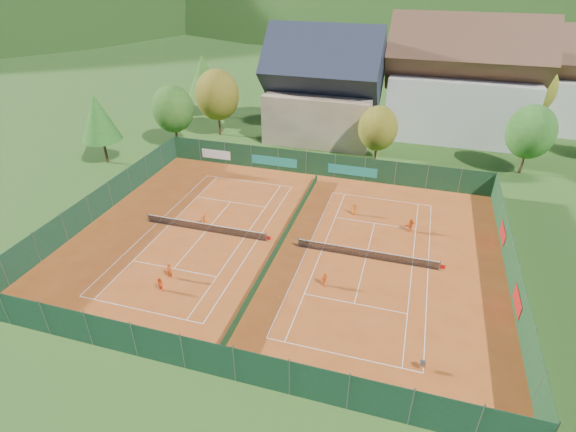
# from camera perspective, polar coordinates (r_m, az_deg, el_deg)

# --- Properties ---
(ground) EXTENTS (600.00, 600.00, 0.00)m
(ground) POSITION_cam_1_polar(r_m,az_deg,el_deg) (42.92, -0.76, -3.62)
(ground) COLOR #274E18
(ground) RESTS_ON ground
(clay_pad) EXTENTS (40.00, 32.00, 0.01)m
(clay_pad) POSITION_cam_1_polar(r_m,az_deg,el_deg) (42.91, -0.76, -3.60)
(clay_pad) COLOR #A54618
(clay_pad) RESTS_ON ground
(court_markings_left) EXTENTS (11.03, 23.83, 0.00)m
(court_markings_left) POSITION_cam_1_polar(r_m,az_deg,el_deg) (45.56, -10.42, -1.92)
(court_markings_left) COLOR white
(court_markings_left) RESTS_ON ground
(court_markings_right) EXTENTS (11.03, 23.83, 0.00)m
(court_markings_right) POSITION_cam_1_polar(r_m,az_deg,el_deg) (41.64, 9.85, -5.29)
(court_markings_right) COLOR white
(court_markings_right) RESTS_ON ground
(tennis_net_left) EXTENTS (13.30, 0.10, 1.02)m
(tennis_net_left) POSITION_cam_1_polar(r_m,az_deg,el_deg) (45.24, -10.30, -1.42)
(tennis_net_left) COLOR #59595B
(tennis_net_left) RESTS_ON ground
(tennis_net_right) EXTENTS (13.30, 0.10, 1.02)m
(tennis_net_right) POSITION_cam_1_polar(r_m,az_deg,el_deg) (41.34, 10.13, -4.77)
(tennis_net_right) COLOR #59595B
(tennis_net_right) RESTS_ON ground
(court_divider) EXTENTS (0.03, 28.80, 1.00)m
(court_divider) POSITION_cam_1_polar(r_m,az_deg,el_deg) (42.63, -0.77, -3.04)
(court_divider) COLOR #13341A
(court_divider) RESTS_ON ground
(fence_north) EXTENTS (40.00, 0.10, 3.00)m
(fence_north) POSITION_cam_1_polar(r_m,az_deg,el_deg) (55.89, 3.68, 6.57)
(fence_north) COLOR #14381F
(fence_north) RESTS_ON ground
(fence_south) EXTENTS (40.00, 0.04, 3.00)m
(fence_south) POSITION_cam_1_polar(r_m,az_deg,el_deg) (30.69, -10.11, -17.37)
(fence_south) COLOR #12331F
(fence_south) RESTS_ON ground
(fence_west) EXTENTS (0.04, 32.00, 3.00)m
(fence_west) POSITION_cam_1_polar(r_m,az_deg,el_deg) (50.99, -22.79, 1.67)
(fence_west) COLOR #153923
(fence_west) RESTS_ON ground
(fence_east) EXTENTS (0.09, 32.00, 3.00)m
(fence_east) POSITION_cam_1_polar(r_m,az_deg,el_deg) (41.81, 26.58, -5.87)
(fence_east) COLOR #14381B
(fence_east) RESTS_ON ground
(chalet) EXTENTS (16.20, 12.00, 16.00)m
(chalet) POSITION_cam_1_polar(r_m,az_deg,el_deg) (67.65, 4.50, 15.43)
(chalet) COLOR #CBB18F
(chalet) RESTS_ON ground
(hotel_block_a) EXTENTS (21.60, 11.00, 17.25)m
(hotel_block_a) POSITION_cam_1_polar(r_m,az_deg,el_deg) (72.07, 21.10, 15.14)
(hotel_block_a) COLOR silver
(hotel_block_a) RESTS_ON ground
(hotel_block_b) EXTENTS (17.28, 10.00, 15.50)m
(hotel_block_b) POSITION_cam_1_polar(r_m,az_deg,el_deg) (82.14, 30.76, 14.11)
(hotel_block_b) COLOR silver
(hotel_block_b) RESTS_ON ground
(tree_west_front) EXTENTS (5.72, 5.72, 8.69)m
(tree_west_front) POSITION_cam_1_polar(r_m,az_deg,el_deg) (65.76, -14.41, 13.04)
(tree_west_front) COLOR #4C2C1B
(tree_west_front) RESTS_ON ground
(tree_west_mid) EXTENTS (6.44, 6.44, 9.78)m
(tree_west_mid) POSITION_cam_1_polar(r_m,az_deg,el_deg) (68.82, -9.00, 14.95)
(tree_west_mid) COLOR #472B19
(tree_west_mid) RESTS_ON ground
(tree_west_back) EXTENTS (5.60, 5.60, 10.00)m
(tree_west_back) POSITION_cam_1_polar(r_m,az_deg,el_deg) (78.21, -10.69, 17.16)
(tree_west_back) COLOR #49341A
(tree_west_back) RESTS_ON ground
(tree_center) EXTENTS (5.01, 5.01, 7.60)m
(tree_center) POSITION_cam_1_polar(r_m,az_deg,el_deg) (59.34, 11.34, 10.86)
(tree_center) COLOR #48341A
(tree_center) RESTS_ON ground
(tree_east_front) EXTENTS (5.72, 5.72, 8.69)m
(tree_east_front) POSITION_cam_1_polar(r_m,az_deg,el_deg) (62.28, 28.46, 9.36)
(tree_east_front) COLOR #4C361B
(tree_east_front) RESTS_ON ground
(tree_west_side) EXTENTS (5.04, 5.04, 9.00)m
(tree_west_side) POSITION_cam_1_polar(r_m,az_deg,el_deg) (62.68, -22.97, 11.41)
(tree_west_side) COLOR #492D1A
(tree_west_side) RESTS_ON ground
(tree_east_back) EXTENTS (7.15, 7.15, 10.86)m
(tree_east_back) POSITION_cam_1_polar(r_m,az_deg,el_deg) (77.44, 28.43, 14.02)
(tree_east_back) COLOR #492B1A
(tree_east_back) RESTS_ON ground
(mountain_backdrop) EXTENTS (820.00, 530.00, 242.00)m
(mountain_backdrop) POSITION_cam_1_polar(r_m,az_deg,el_deg) (275.45, 20.58, 15.20)
(mountain_backdrop) COLOR black
(mountain_backdrop) RESTS_ON ground
(ball_hopper) EXTENTS (0.34, 0.34, 0.80)m
(ball_hopper) POSITION_cam_1_polar(r_m,az_deg,el_deg) (32.48, 16.74, -17.51)
(ball_hopper) COLOR slate
(ball_hopper) RESTS_ON ground
(loose_ball_0) EXTENTS (0.07, 0.07, 0.07)m
(loose_ball_0) POSITION_cam_1_polar(r_m,az_deg,el_deg) (40.15, -12.89, -7.15)
(loose_ball_0) COLOR #CCD833
(loose_ball_0) RESTS_ON ground
(loose_ball_1) EXTENTS (0.07, 0.07, 0.07)m
(loose_ball_1) POSITION_cam_1_polar(r_m,az_deg,el_deg) (36.73, -1.12, -10.33)
(loose_ball_1) COLOR #CCD833
(loose_ball_1) RESTS_ON ground
(loose_ball_2) EXTENTS (0.07, 0.07, 0.07)m
(loose_ball_2) POSITION_cam_1_polar(r_m,az_deg,el_deg) (46.02, 6.39, -1.19)
(loose_ball_2) COLOR #CCD833
(loose_ball_2) RESTS_ON ground
(loose_ball_3) EXTENTS (0.07, 0.07, 0.07)m
(loose_ball_3) POSITION_cam_1_polar(r_m,az_deg,el_deg) (52.50, -5.01, 3.12)
(loose_ball_3) COLOR #CCD833
(loose_ball_3) RESTS_ON ground
(player_left_near) EXTENTS (0.55, 0.38, 1.47)m
(player_left_near) POSITION_cam_1_polar(r_m,az_deg,el_deg) (39.59, -14.82, -6.77)
(player_left_near) COLOR #CF4812
(player_left_near) RESTS_ON ground
(player_left_mid) EXTENTS (0.76, 0.68, 1.29)m
(player_left_mid) POSITION_cam_1_polar(r_m,az_deg,el_deg) (38.45, -15.96, -8.40)
(player_left_mid) COLOR #FF5216
(player_left_mid) RESTS_ON ground
(player_left_far) EXTENTS (0.98, 0.65, 1.42)m
(player_left_far) POSITION_cam_1_polar(r_m,az_deg,el_deg) (46.09, -10.60, -0.53)
(player_left_far) COLOR #EB5814
(player_left_far) RESTS_ON ground
(player_right_near) EXTENTS (0.66, 0.82, 1.30)m
(player_right_near) POSITION_cam_1_polar(r_m,az_deg,el_deg) (37.65, 4.64, -8.03)
(player_right_near) COLOR orange
(player_right_near) RESTS_ON ground
(player_right_far_a) EXTENTS (0.68, 0.48, 1.32)m
(player_right_far_a) POSITION_cam_1_polar(r_m,az_deg,el_deg) (47.93, 8.41, 0.91)
(player_right_far_a) COLOR #CB5C12
(player_right_far_a) RESTS_ON ground
(player_right_far_b) EXTENTS (1.22, 1.20, 1.40)m
(player_right_far_b) POSITION_cam_1_polar(r_m,az_deg,el_deg) (46.11, 15.28, -1.14)
(player_right_far_b) COLOR orange
(player_right_far_b) RESTS_ON ground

